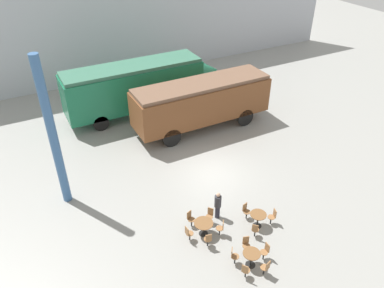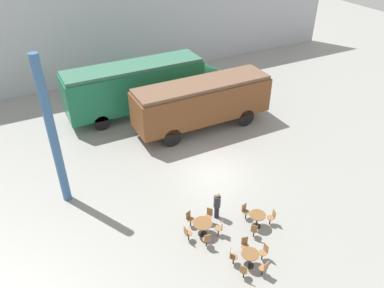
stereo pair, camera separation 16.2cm
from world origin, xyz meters
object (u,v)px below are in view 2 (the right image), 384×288
object	(u,v)px
cafe_chair_0	(264,268)
visitor_person	(217,204)
streamlined_locomotive	(145,83)
cafe_table_mid	(257,217)
cafe_table_near	(250,257)
cafe_table_far	(203,225)
passenger_coach_wooden	(202,100)

from	to	relation	value
cafe_chair_0	visitor_person	size ratio (longest dim) A/B	0.56
streamlined_locomotive	visitor_person	world-z (taller)	streamlined_locomotive
streamlined_locomotive	visitor_person	distance (m)	12.24
cafe_table_mid	visitor_person	world-z (taller)	visitor_person
cafe_chair_0	visitor_person	xyz separation A→B (m)	(0.01, 3.92, 0.33)
cafe_table_near	streamlined_locomotive	bearing A→B (deg)	85.00
streamlined_locomotive	cafe_table_far	world-z (taller)	streamlined_locomotive
cafe_table_far	visitor_person	bearing A→B (deg)	29.72
cafe_table_near	visitor_person	distance (m)	3.23
cafe_table_near	cafe_table_far	xyz separation A→B (m)	(-0.92, 2.54, 0.01)
passenger_coach_wooden	visitor_person	size ratio (longest dim) A/B	6.03
cafe_chair_0	cafe_table_mid	bearing A→B (deg)	-47.69
cafe_table_near	cafe_chair_0	size ratio (longest dim) A/B	0.88
passenger_coach_wooden	streamlined_locomotive	bearing A→B (deg)	121.43
cafe_chair_0	streamlined_locomotive	bearing A→B (deg)	-22.05
passenger_coach_wooden	cafe_table_far	xyz separation A→B (m)	(-4.73, -8.73, -1.50)
cafe_table_near	cafe_table_far	distance (m)	2.70
cafe_table_near	visitor_person	xyz separation A→B (m)	(0.25, 3.20, 0.27)
cafe_table_near	cafe_table_far	size ratio (longest dim) A/B	0.84
streamlined_locomotive	cafe_table_near	world-z (taller)	streamlined_locomotive
cafe_table_far	visitor_person	size ratio (longest dim) A/B	0.59
cafe_table_near	cafe_table_mid	distance (m)	2.42
streamlined_locomotive	cafe_chair_0	bearing A→B (deg)	-93.94
cafe_table_mid	cafe_chair_0	size ratio (longest dim) A/B	0.91
cafe_chair_0	visitor_person	distance (m)	3.94
cafe_table_far	streamlined_locomotive	bearing A→B (deg)	79.98
cafe_table_mid	cafe_table_far	bearing A→B (deg)	163.27
streamlined_locomotive	cafe_chair_0	distance (m)	16.17
cafe_table_far	cafe_table_near	bearing A→B (deg)	-70.11
cafe_table_mid	cafe_table_far	xyz separation A→B (m)	(-2.56, 0.77, -0.00)
cafe_table_far	cafe_chair_0	xyz separation A→B (m)	(1.15, -3.26, -0.07)
cafe_table_far	cafe_table_mid	bearing A→B (deg)	-16.73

